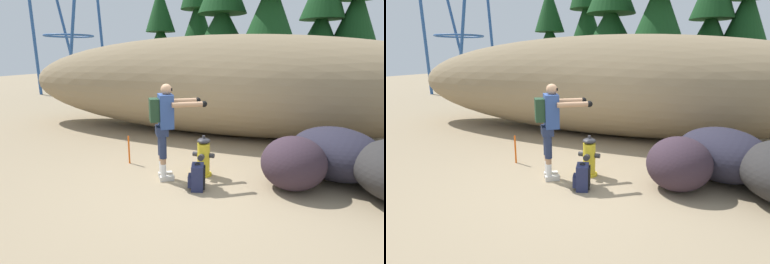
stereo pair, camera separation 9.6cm
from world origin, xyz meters
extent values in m
cube|color=#998466|center=(0.00, 0.00, -0.02)|extent=(56.00, 56.00, 0.04)
ellipsoid|color=#897556|center=(0.00, 3.62, 1.39)|extent=(13.34, 3.20, 2.77)
cylinder|color=yellow|center=(0.17, 0.37, 0.02)|extent=(0.32, 0.32, 0.04)
cylinder|color=yellow|center=(0.17, 0.37, 0.34)|extent=(0.23, 0.23, 0.59)
ellipsoid|color=#333338|center=(0.17, 0.37, 0.68)|extent=(0.25, 0.25, 0.10)
cylinder|color=#333338|center=(0.17, 0.37, 0.76)|extent=(0.06, 0.06, 0.05)
cylinder|color=#333338|center=(0.01, 0.37, 0.41)|extent=(0.09, 0.09, 0.09)
cylinder|color=#333338|center=(0.33, 0.37, 0.41)|extent=(0.09, 0.09, 0.09)
cylinder|color=#333338|center=(0.17, 0.21, 0.41)|extent=(0.11, 0.09, 0.11)
cube|color=beige|center=(-0.49, 0.07, 0.04)|extent=(0.27, 0.22, 0.09)
cylinder|color=white|center=(-0.55, 0.04, 0.21)|extent=(0.10, 0.10, 0.24)
cylinder|color=tan|center=(-0.55, 0.04, 0.38)|extent=(0.10, 0.10, 0.11)
cylinder|color=#232D4C|center=(-0.55, 0.04, 0.66)|extent=(0.13, 0.13, 0.44)
cube|color=beige|center=(-0.39, -0.10, 0.04)|extent=(0.27, 0.22, 0.09)
cylinder|color=white|center=(-0.44, -0.13, 0.21)|extent=(0.10, 0.10, 0.24)
cylinder|color=tan|center=(-0.44, -0.13, 0.38)|extent=(0.10, 0.10, 0.11)
cylinder|color=#232D4C|center=(-0.44, -0.13, 0.66)|extent=(0.13, 0.13, 0.44)
cube|color=#232D4C|center=(-0.49, -0.05, 0.92)|extent=(0.34, 0.38, 0.16)
cube|color=#2D4784|center=(-0.43, 0.00, 1.27)|extent=(0.39, 0.43, 0.60)
cube|color=#1E3823|center=(-0.60, -0.11, 1.30)|extent=(0.28, 0.32, 0.40)
sphere|color=tan|center=(-0.41, 0.01, 1.65)|extent=(0.20, 0.20, 0.20)
cube|color=black|center=(-0.34, 0.05, 1.66)|extent=(0.10, 0.14, 0.04)
cylinder|color=tan|center=(-0.23, 0.38, 1.41)|extent=(0.54, 0.38, 0.09)
sphere|color=black|center=(0.00, 0.52, 1.41)|extent=(0.11, 0.11, 0.11)
cylinder|color=tan|center=(0.00, 0.01, 1.41)|extent=(0.54, 0.38, 0.09)
sphere|color=black|center=(0.23, 0.15, 1.41)|extent=(0.11, 0.11, 0.11)
cube|color=#23284C|center=(0.25, -0.26, 0.22)|extent=(0.27, 0.34, 0.44)
cube|color=#23284C|center=(0.12, -0.29, 0.15)|extent=(0.11, 0.22, 0.20)
torus|color=black|center=(0.25, -0.26, 0.46)|extent=(0.10, 0.10, 0.02)
cube|color=black|center=(0.38, -0.31, 0.22)|extent=(0.04, 0.06, 0.37)
cube|color=black|center=(0.34, -0.15, 0.22)|extent=(0.04, 0.06, 0.37)
ellipsoid|color=#252331|center=(2.50, 1.02, 0.48)|extent=(2.21, 2.18, 0.95)
ellipsoid|color=#33252F|center=(1.77, 0.28, 0.46)|extent=(1.40, 1.39, 0.92)
ellipsoid|color=#2A2E2B|center=(3.35, 1.34, 0.22)|extent=(0.72, 0.68, 0.45)
cylinder|color=#47331E|center=(-4.08, 7.98, 0.63)|extent=(0.24, 0.24, 1.25)
cone|color=#143D19|center=(-4.08, 7.98, 2.43)|extent=(2.02, 2.02, 2.35)
cone|color=#143D19|center=(-4.08, 7.98, 4.19)|extent=(1.31, 1.31, 1.96)
cylinder|color=#47331E|center=(-2.47, 8.39, 0.71)|extent=(0.28, 0.28, 1.42)
cone|color=#143D19|center=(-2.47, 8.39, 3.05)|extent=(2.34, 2.34, 3.24)
cylinder|color=#47331E|center=(-1.06, 6.90, 0.80)|extent=(0.34, 0.34, 1.60)
cone|color=#143D19|center=(-1.06, 6.90, 2.87)|extent=(2.83, 2.83, 2.54)
cylinder|color=#47331E|center=(0.73, 6.21, 0.68)|extent=(0.34, 0.34, 1.36)
cone|color=#143D19|center=(0.73, 6.21, 3.06)|extent=(2.81, 2.81, 3.41)
cylinder|color=#47331E|center=(2.53, 8.83, 0.61)|extent=(0.32, 0.32, 1.22)
cone|color=#143D19|center=(2.53, 8.83, 2.64)|extent=(2.66, 2.66, 2.84)
cylinder|color=#47331E|center=(3.74, 8.83, 0.87)|extent=(0.28, 0.28, 1.74)
cone|color=#143D19|center=(3.74, 8.83, 3.27)|extent=(2.37, 2.37, 3.05)
cylinder|color=#285193|center=(-9.30, 11.08, 3.26)|extent=(0.93, 0.93, 6.54)
cylinder|color=#285193|center=(-11.80, 11.08, 3.26)|extent=(0.93, 0.93, 6.54)
cylinder|color=#285193|center=(-9.30, 8.57, 3.26)|extent=(0.93, 0.93, 6.54)
cylinder|color=#285193|center=(-11.80, 8.57, 3.26)|extent=(0.93, 0.93, 6.54)
torus|color=#285193|center=(-10.55, 9.82, 3.26)|extent=(2.71, 2.71, 0.10)
cylinder|color=#E55914|center=(-1.50, 0.49, 0.30)|extent=(0.04, 0.04, 0.60)
camera|label=1|loc=(1.67, -4.79, 2.24)|focal=28.11mm
camera|label=2|loc=(1.76, -4.76, 2.24)|focal=28.11mm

